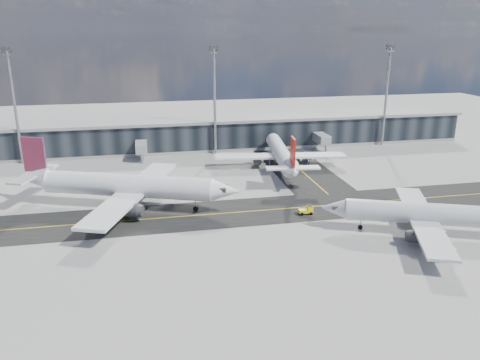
% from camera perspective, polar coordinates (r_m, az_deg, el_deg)
% --- Properties ---
extents(ground, '(300.00, 300.00, 0.00)m').
position_cam_1_polar(ground, '(85.22, 1.91, -4.81)').
color(ground, gray).
rests_on(ground, ground).
extents(taxiway_lanes, '(180.00, 63.00, 0.03)m').
position_cam_1_polar(taxiway_lanes, '(95.81, 2.70, -2.19)').
color(taxiway_lanes, black).
rests_on(taxiway_lanes, ground).
extents(terminal_concourse, '(152.00, 19.80, 8.80)m').
position_cam_1_polar(terminal_concourse, '(135.74, -3.46, 5.63)').
color(terminal_concourse, black).
rests_on(terminal_concourse, ground).
extents(floodlight_masts, '(102.50, 0.70, 28.90)m').
position_cam_1_polar(floodlight_masts, '(126.96, -3.11, 10.06)').
color(floodlight_masts, gray).
rests_on(floodlight_masts, ground).
extents(airliner_af, '(42.88, 37.08, 13.15)m').
position_cam_1_polar(airliner_af, '(92.24, -13.90, -0.67)').
color(airliner_af, white).
rests_on(airliner_af, ground).
extents(airliner_redtail, '(32.77, 38.31, 11.35)m').
position_cam_1_polar(airliner_redtail, '(115.10, 5.05, 3.17)').
color(airliner_redtail, white).
rests_on(airliner_redtail, ground).
extents(airliner_near, '(35.03, 30.30, 10.76)m').
position_cam_1_polar(airliner_near, '(84.24, 22.37, -3.89)').
color(airliner_near, silver).
rests_on(airliner_near, ground).
extents(baggage_tug, '(2.70, 1.51, 1.64)m').
position_cam_1_polar(baggage_tug, '(88.04, 8.18, -3.65)').
color(baggage_tug, yellow).
rests_on(baggage_tug, ground).
extents(service_van, '(4.70, 6.16, 1.55)m').
position_cam_1_polar(service_van, '(122.07, 7.36, 2.51)').
color(service_van, white).
rests_on(service_van, ground).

